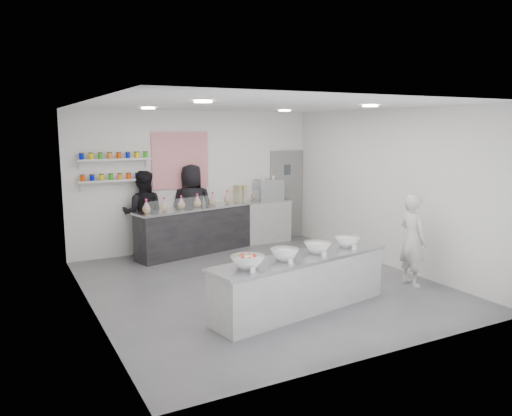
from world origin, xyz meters
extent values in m
plane|color=#515156|center=(0.00, 0.00, 0.00)|extent=(6.00, 6.00, 0.00)
plane|color=white|center=(0.00, 0.00, 3.00)|extent=(6.00, 6.00, 0.00)
plane|color=white|center=(0.00, 3.00, 1.50)|extent=(5.50, 0.00, 5.50)
plane|color=white|center=(-2.75, 0.00, 1.50)|extent=(0.00, 6.00, 6.00)
plane|color=white|center=(2.75, 0.00, 1.50)|extent=(0.00, 6.00, 6.00)
cube|color=gray|center=(2.30, 2.97, 1.05)|extent=(0.88, 0.04, 2.10)
cube|color=#E12646|center=(-0.35, 2.98, 1.95)|extent=(1.25, 0.03, 1.20)
cube|color=silver|center=(-1.75, 2.90, 1.60)|extent=(1.45, 0.22, 0.04)
cube|color=silver|center=(-1.75, 2.90, 2.02)|extent=(1.45, 0.22, 0.04)
cylinder|color=white|center=(-1.40, -1.00, 2.98)|extent=(0.24, 0.24, 0.02)
cylinder|color=white|center=(1.40, -1.00, 2.98)|extent=(0.24, 0.24, 0.02)
cylinder|color=white|center=(-1.40, 1.60, 2.98)|extent=(0.24, 0.24, 0.02)
cylinder|color=white|center=(1.40, 1.60, 2.98)|extent=(0.24, 0.24, 0.02)
cube|color=#A2A29D|center=(-0.04, -1.31, 0.40)|extent=(3.03, 1.18, 0.81)
cube|color=black|center=(0.05, 2.60, 0.50)|extent=(3.25, 1.32, 0.99)
cube|color=white|center=(0.12, 2.33, 1.13)|extent=(3.07, 0.76, 0.27)
cube|color=#A2A29D|center=(1.55, 2.78, 0.49)|extent=(1.32, 0.42, 0.98)
cube|color=#93969E|center=(1.69, 2.78, 1.22)|extent=(0.61, 0.42, 0.47)
imported|color=silver|center=(2.26, -1.19, 0.78)|extent=(0.42, 0.60, 1.56)
imported|color=black|center=(-1.22, 2.85, 0.89)|extent=(1.05, 0.94, 1.78)
imported|color=black|center=(-0.15, 2.85, 0.94)|extent=(1.05, 0.84, 1.87)
camera|label=1|loc=(-3.88, -7.20, 2.66)|focal=35.00mm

